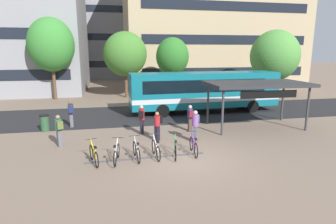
{
  "coord_description": "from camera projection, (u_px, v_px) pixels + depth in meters",
  "views": [
    {
      "loc": [
        -3.22,
        -11.62,
        4.85
      ],
      "look_at": [
        0.09,
        4.63,
        1.24
      ],
      "focal_mm": 29.92,
      "sensor_mm": 36.0,
      "label": 1
    }
  ],
  "objects": [
    {
      "name": "city_bus",
      "position": [
        205.0,
        90.0,
        22.61
      ],
      "size": [
        12.1,
        2.95,
        3.2
      ],
      "rotation": [
        0.0,
        0.0,
        0.03
      ],
      "color": "#0F6070",
      "rests_on": "ground"
    },
    {
      "name": "parked_bicycle_yellow_0",
      "position": [
        94.0,
        155.0,
        12.29
      ],
      "size": [
        0.63,
        1.68,
        0.99
      ],
      "rotation": [
        0.0,
        0.0,
        1.84
      ],
      "color": "black",
      "rests_on": "ground"
    },
    {
      "name": "parked_bicycle_silver_2",
      "position": [
        136.0,
        151.0,
        12.78
      ],
      "size": [
        0.52,
        1.72,
        0.99
      ],
      "rotation": [
        0.0,
        0.0,
        1.66
      ],
      "color": "black",
      "rests_on": "ground"
    },
    {
      "name": "trash_bin",
      "position": [
        45.0,
        123.0,
        17.28
      ],
      "size": [
        0.55,
        0.55,
        1.03
      ],
      "color": "#284C2D",
      "rests_on": "ground"
    },
    {
      "name": "commuter_olive_pack_4",
      "position": [
        59.0,
        129.0,
        14.31
      ],
      "size": [
        0.51,
        0.6,
        1.69
      ],
      "rotation": [
        0.0,
        0.0,
        2.03
      ],
      "color": "#565660",
      "rests_on": "ground"
    },
    {
      "name": "parked_bicycle_green_4",
      "position": [
        175.0,
        149.0,
        13.1
      ],
      "size": [
        0.55,
        1.7,
        0.99
      ],
      "rotation": [
        0.0,
        0.0,
        1.37
      ],
      "color": "black",
      "rests_on": "ground"
    },
    {
      "name": "street_tree_3",
      "position": [
        275.0,
        56.0,
        28.76
      ],
      "size": [
        4.95,
        4.95,
        7.01
      ],
      "color": "brown",
      "rests_on": "ground"
    },
    {
      "name": "parked_bicycle_white_1",
      "position": [
        117.0,
        154.0,
        12.44
      ],
      "size": [
        0.52,
        1.71,
        0.99
      ],
      "rotation": [
        0.0,
        0.0,
        1.41
      ],
      "color": "black",
      "rests_on": "ground"
    },
    {
      "name": "bus_lane_asphalt",
      "position": [
        154.0,
        114.0,
        22.16
      ],
      "size": [
        80.0,
        7.2,
        0.01
      ],
      "primitive_type": "cube",
      "color": "#232326",
      "rests_on": "ground"
    },
    {
      "name": "street_tree_0",
      "position": [
        172.0,
        57.0,
        28.5
      ],
      "size": [
        3.35,
        3.35,
        6.26
      ],
      "color": "brown",
      "rests_on": "ground"
    },
    {
      "name": "building_right_wing",
      "position": [
        211.0,
        16.0,
        39.24
      ],
      "size": [
        23.89,
        12.34,
        19.48
      ],
      "color": "tan",
      "rests_on": "ground"
    },
    {
      "name": "transit_shelter",
      "position": [
        257.0,
        85.0,
        17.71
      ],
      "size": [
        6.4,
        3.62,
        2.93
      ],
      "rotation": [
        0.0,
        0.0,
        -0.02
      ],
      "color": "#38383D",
      "rests_on": "ground"
    },
    {
      "name": "commuter_black_pack_3",
      "position": [
        157.0,
        124.0,
        15.34
      ],
      "size": [
        0.59,
        0.59,
        1.64
      ],
      "rotation": [
        0.0,
        0.0,
        3.92
      ],
      "color": "black",
      "rests_on": "ground"
    },
    {
      "name": "commuter_teal_pack_0",
      "position": [
        195.0,
        124.0,
        15.11
      ],
      "size": [
        0.54,
        0.61,
        1.76
      ],
      "rotation": [
        0.0,
        0.0,
        4.15
      ],
      "color": "#565660",
      "rests_on": "ground"
    },
    {
      "name": "street_tree_1",
      "position": [
        125.0,
        54.0,
        29.16
      ],
      "size": [
        4.51,
        4.51,
        6.88
      ],
      "color": "brown",
      "rests_on": "ground"
    },
    {
      "name": "commuter_navy_pack_1",
      "position": [
        71.0,
        112.0,
        18.08
      ],
      "size": [
        0.38,
        0.56,
        1.73
      ],
      "rotation": [
        0.0,
        0.0,
        1.71
      ],
      "color": "#565660",
      "rests_on": "ground"
    },
    {
      "name": "parked_bicycle_purple_5",
      "position": [
        194.0,
        146.0,
        13.45
      ],
      "size": [
        0.52,
        1.72,
        0.99
      ],
      "rotation": [
        0.0,
        0.0,
        1.5
      ],
      "color": "black",
      "rests_on": "ground"
    },
    {
      "name": "bike_rack",
      "position": [
        147.0,
        157.0,
        12.9
      ],
      "size": [
        5.53,
        0.26,
        0.7
      ],
      "rotation": [
        0.0,
        0.0,
        0.03
      ],
      "color": "#47474C",
      "rests_on": "ground"
    },
    {
      "name": "commuter_black_pack_5",
      "position": [
        142.0,
        118.0,
        16.53
      ],
      "size": [
        0.43,
        0.58,
        1.75
      ],
      "rotation": [
        0.0,
        0.0,
        1.32
      ],
      "color": "black",
      "rests_on": "ground"
    },
    {
      "name": "parked_bicycle_white_3",
      "position": [
        156.0,
        149.0,
        13.02
      ],
      "size": [
        0.52,
        1.72,
        0.99
      ],
      "rotation": [
        0.0,
        0.0,
        1.64
      ],
      "color": "black",
      "rests_on": "ground"
    },
    {
      "name": "commuter_maroon_pack_2",
      "position": [
        190.0,
        116.0,
        17.14
      ],
      "size": [
        0.34,
        0.52,
        1.64
      ],
      "rotation": [
        0.0,
        0.0,
        1.58
      ],
      "color": "#47382D",
      "rests_on": "ground"
    },
    {
      "name": "street_tree_2",
      "position": [
        51.0,
        45.0,
        27.68
      ],
      "size": [
        4.48,
        4.48,
        8.14
      ],
      "color": "brown",
      "rests_on": "ground"
    },
    {
      "name": "building_centre_block",
      "position": [
        120.0,
        41.0,
        53.26
      ],
      "size": [
        17.04,
        11.61,
        13.56
      ],
      "color": "gray",
      "rests_on": "ground"
    },
    {
      "name": "building_left_wing",
      "position": [
        7.0,
        4.0,
        32.63
      ],
      "size": [
        16.81,
        13.14,
        20.61
      ],
      "color": "gray",
      "rests_on": "ground"
    },
    {
      "name": "ground",
      "position": [
        186.0,
        160.0,
        12.79
      ],
      "size": [
        200.0,
        200.0,
        0.0
      ],
      "primitive_type": "plane",
      "color": "#7A6656"
    }
  ]
}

